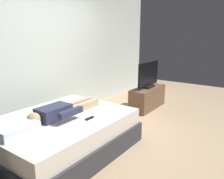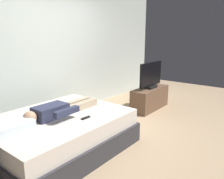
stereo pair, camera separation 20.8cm
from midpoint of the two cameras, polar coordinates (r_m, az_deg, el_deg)
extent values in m
plane|color=tan|center=(3.95, 1.79, -11.58)|extent=(10.00, 10.00, 0.00)
cube|color=silver|center=(4.96, -10.26, 10.17)|extent=(6.40, 0.10, 2.80)
cube|color=#333338|center=(3.52, -11.59, -12.52)|extent=(2.04, 1.57, 0.30)
cube|color=silver|center=(3.41, -11.81, -8.45)|extent=(1.96, 1.49, 0.24)
cube|color=white|center=(2.99, -22.45, -8.81)|extent=(0.48, 0.34, 0.12)
cube|color=#2D334C|center=(3.30, -13.59, -5.44)|extent=(0.48, 0.28, 0.18)
sphere|color=tan|center=(3.12, -18.37, -6.88)|extent=(0.18, 0.18, 0.18)
cube|color=tan|center=(3.59, -5.97, -4.11)|extent=(0.60, 0.11, 0.11)
cube|color=tan|center=(3.70, -7.75, -3.62)|extent=(0.60, 0.11, 0.11)
cube|color=#2D334C|center=(3.12, -9.56, -5.60)|extent=(0.40, 0.08, 0.08)
cube|color=black|center=(3.21, -4.84, -7.19)|extent=(0.15, 0.04, 0.02)
cube|color=brown|center=(5.31, 10.71, -2.22)|extent=(1.10, 0.40, 0.50)
cube|color=black|center=(5.25, 10.84, 0.66)|extent=(0.32, 0.20, 0.05)
cube|color=black|center=(5.19, 10.99, 3.84)|extent=(0.88, 0.05, 0.54)
camera|label=1|loc=(0.10, -88.58, 0.35)|focal=35.98mm
camera|label=2|loc=(0.10, 91.42, -0.35)|focal=35.98mm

